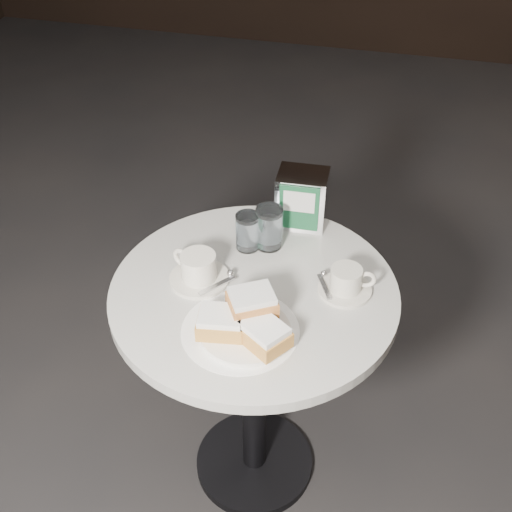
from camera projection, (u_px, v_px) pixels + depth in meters
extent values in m
plane|color=black|center=(254.00, 464.00, 2.02)|extent=(7.00, 7.00, 0.00)
cylinder|color=black|center=(254.00, 461.00, 2.01)|extent=(0.36, 0.36, 0.03)
cylinder|color=black|center=(254.00, 390.00, 1.79)|extent=(0.07, 0.07, 0.70)
cylinder|color=silver|center=(254.00, 293.00, 1.56)|extent=(0.70, 0.70, 0.03)
cylinder|color=white|center=(240.00, 330.00, 1.44)|extent=(0.32, 0.32, 0.00)
cylinder|color=white|center=(245.00, 332.00, 1.42)|extent=(0.23, 0.23, 0.02)
cube|color=gold|center=(221.00, 324.00, 1.40)|extent=(0.11, 0.09, 0.04)
cube|color=white|center=(220.00, 316.00, 1.39)|extent=(0.10, 0.09, 0.02)
cube|color=#CC8D3F|center=(264.00, 336.00, 1.38)|extent=(0.13, 0.12, 0.04)
cube|color=white|center=(264.00, 328.00, 1.36)|extent=(0.12, 0.11, 0.02)
cube|color=#C2793B|center=(252.00, 305.00, 1.41)|extent=(0.13, 0.12, 0.04)
cube|color=white|center=(252.00, 296.00, 1.39)|extent=(0.12, 0.11, 0.02)
cylinder|color=silver|center=(199.00, 278.00, 1.57)|extent=(0.19, 0.19, 0.01)
cylinder|color=white|center=(199.00, 266.00, 1.54)|extent=(0.11, 0.11, 0.07)
cylinder|color=#8E644D|center=(198.00, 258.00, 1.53)|extent=(0.10, 0.10, 0.00)
torus|color=silver|center=(182.00, 258.00, 1.57)|extent=(0.05, 0.03, 0.05)
cube|color=#BBBBC0|center=(217.00, 285.00, 1.54)|extent=(0.07, 0.09, 0.00)
sphere|color=silver|center=(230.00, 273.00, 1.56)|extent=(0.02, 0.02, 0.02)
cylinder|color=beige|center=(345.00, 290.00, 1.54)|extent=(0.15, 0.15, 0.01)
cylinder|color=silver|center=(346.00, 279.00, 1.52)|extent=(0.09, 0.09, 0.06)
cylinder|color=#90644E|center=(347.00, 271.00, 1.50)|extent=(0.08, 0.08, 0.00)
torus|color=silver|center=(367.00, 280.00, 1.51)|extent=(0.05, 0.02, 0.05)
cube|color=#ADADB1|center=(324.00, 287.00, 1.53)|extent=(0.05, 0.09, 0.00)
sphere|color=#BDBCC1|center=(324.00, 274.00, 1.57)|extent=(0.02, 0.02, 0.02)
cylinder|color=silver|center=(248.00, 231.00, 1.64)|extent=(0.08, 0.08, 0.10)
cylinder|color=white|center=(248.00, 233.00, 1.64)|extent=(0.07, 0.07, 0.09)
cylinder|color=white|center=(269.00, 228.00, 1.64)|extent=(0.09, 0.09, 0.11)
cylinder|color=white|center=(269.00, 229.00, 1.64)|extent=(0.08, 0.08, 0.10)
cube|color=silver|center=(302.00, 198.00, 1.71)|extent=(0.14, 0.11, 0.15)
cube|color=#195733|center=(299.00, 208.00, 1.66)|extent=(0.10, 0.01, 0.13)
cube|color=white|center=(299.00, 202.00, 1.65)|extent=(0.08, 0.01, 0.06)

